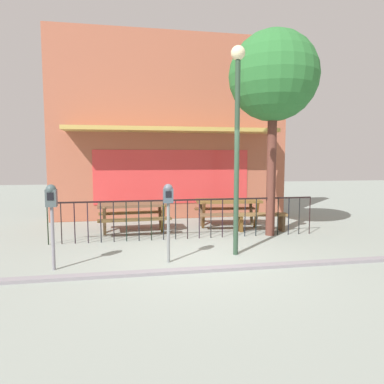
# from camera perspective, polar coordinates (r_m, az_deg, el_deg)

# --- Properties ---
(ground) EXTENTS (40.00, 40.00, 0.00)m
(ground) POSITION_cam_1_polar(r_m,az_deg,el_deg) (6.91, 1.57, -10.84)
(ground) COLOR gray
(pub_storefront) EXTENTS (7.60, 1.38, 5.87)m
(pub_storefront) POSITION_cam_1_polar(r_m,az_deg,el_deg) (11.32, -3.35, 10.49)
(pub_storefront) COLOR brown
(pub_storefront) RESTS_ON ground
(patio_fence_front) EXTENTS (6.41, 0.04, 0.97)m
(patio_fence_front) POSITION_cam_1_polar(r_m,az_deg,el_deg) (8.36, -0.75, -3.26)
(patio_fence_front) COLOR black
(patio_fence_front) RESTS_ON ground
(picnic_table_left) EXTENTS (1.87, 1.46, 0.79)m
(picnic_table_left) POSITION_cam_1_polar(r_m,az_deg,el_deg) (9.20, -9.60, -2.84)
(picnic_table_left) COLOR brown
(picnic_table_left) RESTS_ON ground
(picnic_table_right) EXTENTS (1.91, 1.51, 0.79)m
(picnic_table_right) POSITION_cam_1_polar(r_m,az_deg,el_deg) (9.89, 5.98, -2.19)
(picnic_table_right) COLOR brown
(picnic_table_right) RESTS_ON ground
(patio_bench) EXTENTS (1.43, 0.53, 0.48)m
(patio_bench) POSITION_cam_1_polar(r_m,az_deg,el_deg) (9.46, 11.25, -4.22)
(patio_bench) COLOR brown
(patio_bench) RESTS_ON ground
(parking_meter_near) EXTENTS (0.18, 0.17, 1.48)m
(parking_meter_near) POSITION_cam_1_polar(r_m,az_deg,el_deg) (6.43, -3.93, -1.65)
(parking_meter_near) COLOR slate
(parking_meter_near) RESTS_ON ground
(parking_meter_far) EXTENTS (0.18, 0.17, 1.51)m
(parking_meter_far) POSITION_cam_1_polar(r_m,az_deg,el_deg) (6.45, -22.07, -1.87)
(parking_meter_far) COLOR gray
(parking_meter_far) RESTS_ON ground
(street_tree) EXTENTS (2.17, 2.17, 5.02)m
(street_tree) POSITION_cam_1_polar(r_m,az_deg,el_deg) (9.09, 13.22, 17.83)
(street_tree) COLOR #562E25
(street_tree) RESTS_ON ground
(street_lamp) EXTENTS (0.28, 0.28, 4.11)m
(street_lamp) POSITION_cam_1_polar(r_m,az_deg,el_deg) (6.99, 7.43, 11.40)
(street_lamp) COLOR #294230
(street_lamp) RESTS_ON ground
(curb_edge) EXTENTS (10.64, 0.20, 0.11)m
(curb_edge) POSITION_cam_1_polar(r_m,az_deg,el_deg) (6.21, 3.02, -12.77)
(curb_edge) COLOR gray
(curb_edge) RESTS_ON ground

